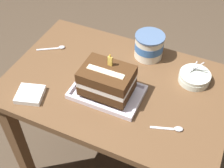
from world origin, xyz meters
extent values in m
plane|color=#4C3D2D|center=(0.00, 0.00, 0.00)|extent=(8.00, 8.00, 0.00)
cube|color=brown|center=(0.00, 0.00, 0.73)|extent=(1.01, 0.67, 0.04)
cube|color=brown|center=(-0.45, -0.28, 0.36)|extent=(0.06, 0.06, 0.71)
cube|color=brown|center=(-0.45, 0.28, 0.36)|extent=(0.06, 0.06, 0.71)
cube|color=brown|center=(0.45, 0.28, 0.36)|extent=(0.06, 0.06, 0.71)
cube|color=silver|center=(-0.01, -0.07, 0.75)|extent=(0.31, 0.20, 0.01)
cube|color=silver|center=(-0.01, -0.17, 0.76)|extent=(0.31, 0.01, 0.02)
cube|color=silver|center=(-0.01, 0.02, 0.76)|extent=(0.31, 0.01, 0.02)
cube|color=silver|center=(-0.16, -0.07, 0.76)|extent=(0.01, 0.18, 0.02)
cube|color=silver|center=(0.14, -0.07, 0.76)|extent=(0.01, 0.18, 0.02)
cube|color=#462A14|center=(-0.01, -0.07, 0.80)|extent=(0.21, 0.15, 0.05)
cube|color=white|center=(-0.01, -0.07, 0.83)|extent=(0.21, 0.15, 0.02)
cube|color=#462A14|center=(-0.01, -0.07, 0.87)|extent=(0.21, 0.15, 0.05)
cube|color=beige|center=(-0.01, -0.09, 0.89)|extent=(0.16, 0.03, 0.00)
cube|color=#EFC64C|center=(-0.01, -0.04, 0.91)|extent=(0.02, 0.01, 0.04)
ellipsoid|color=yellow|center=(-0.01, -0.04, 0.94)|extent=(0.01, 0.01, 0.01)
cylinder|color=silver|center=(0.31, 0.16, 0.76)|extent=(0.14, 0.14, 0.03)
cylinder|color=silver|center=(0.31, 0.16, 0.78)|extent=(0.14, 0.14, 0.03)
cylinder|color=silver|center=(0.29, 0.17, 0.81)|extent=(0.03, 0.05, 0.06)
cylinder|color=silver|center=(0.32, 0.18, 0.81)|extent=(0.05, 0.02, 0.06)
cylinder|color=silver|center=(0.31, 0.18, 0.81)|extent=(0.06, 0.02, 0.07)
cylinder|color=silver|center=(0.06, 0.24, 0.81)|extent=(0.14, 0.14, 0.12)
cylinder|color=#386BB2|center=(0.06, 0.24, 0.81)|extent=(0.14, 0.14, 0.04)
cylinder|color=slate|center=(0.06, 0.24, 0.87)|extent=(0.14, 0.14, 0.01)
ellipsoid|color=silver|center=(-0.36, 0.12, 0.75)|extent=(0.04, 0.04, 0.01)
cube|color=silver|center=(-0.42, 0.08, 0.75)|extent=(0.10, 0.07, 0.00)
ellipsoid|color=silver|center=(0.33, -0.13, 0.75)|extent=(0.04, 0.03, 0.01)
cube|color=silver|center=(0.26, -0.15, 0.75)|extent=(0.09, 0.04, 0.00)
cube|color=white|center=(-0.31, -0.23, 0.76)|extent=(0.14, 0.14, 0.02)
camera|label=1|loc=(0.38, -0.88, 1.74)|focal=48.61mm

